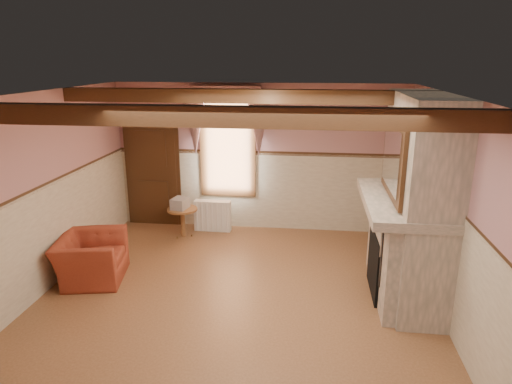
# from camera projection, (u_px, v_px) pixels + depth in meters

# --- Properties ---
(floor) EXTENTS (5.50, 6.00, 0.01)m
(floor) POSITION_uv_depth(u_px,v_px,m) (233.00, 304.00, 6.24)
(floor) COLOR brown
(floor) RESTS_ON ground
(ceiling) EXTENTS (5.50, 6.00, 0.01)m
(ceiling) POSITION_uv_depth(u_px,v_px,m) (230.00, 96.00, 5.44)
(ceiling) COLOR silver
(ceiling) RESTS_ON wall_back
(wall_back) EXTENTS (5.50, 0.02, 2.80)m
(wall_back) POSITION_uv_depth(u_px,v_px,m) (259.00, 158.00, 8.70)
(wall_back) COLOR #B57D81
(wall_back) RESTS_ON floor
(wall_front) EXTENTS (5.50, 0.02, 2.80)m
(wall_front) POSITION_uv_depth(u_px,v_px,m) (152.00, 349.00, 2.98)
(wall_front) COLOR #B57D81
(wall_front) RESTS_ON floor
(wall_left) EXTENTS (0.02, 6.00, 2.80)m
(wall_left) POSITION_uv_depth(u_px,v_px,m) (32.00, 199.00, 6.16)
(wall_left) COLOR #B57D81
(wall_left) RESTS_ON floor
(wall_right) EXTENTS (0.02, 6.00, 2.80)m
(wall_right) POSITION_uv_depth(u_px,v_px,m) (456.00, 216.00, 5.51)
(wall_right) COLOR #B57D81
(wall_right) RESTS_ON floor
(wainscot) EXTENTS (5.50, 6.00, 1.50)m
(wainscot) POSITION_uv_depth(u_px,v_px,m) (233.00, 253.00, 6.02)
(wainscot) COLOR beige
(wainscot) RESTS_ON floor
(chair_rail) EXTENTS (5.50, 6.00, 0.08)m
(chair_rail) POSITION_uv_depth(u_px,v_px,m) (232.00, 199.00, 5.81)
(chair_rail) COLOR black
(chair_rail) RESTS_ON wainscot
(firebox) EXTENTS (0.20, 0.95, 0.90)m
(firebox) POSITION_uv_depth(u_px,v_px,m) (380.00, 263.00, 6.44)
(firebox) COLOR black
(firebox) RESTS_ON floor
(armchair) EXTENTS (1.10, 1.20, 0.68)m
(armchair) POSITION_uv_depth(u_px,v_px,m) (91.00, 258.00, 6.86)
(armchair) COLOR maroon
(armchair) RESTS_ON floor
(side_table) EXTENTS (0.61, 0.61, 0.55)m
(side_table) POSITION_uv_depth(u_px,v_px,m) (183.00, 222.00, 8.54)
(side_table) COLOR brown
(side_table) RESTS_ON floor
(book_stack) EXTENTS (0.32, 0.36, 0.20)m
(book_stack) POSITION_uv_depth(u_px,v_px,m) (180.00, 203.00, 8.43)
(book_stack) COLOR #B7AD8C
(book_stack) RESTS_ON side_table
(radiator) EXTENTS (0.70, 0.19, 0.60)m
(radiator) POSITION_uv_depth(u_px,v_px,m) (213.00, 216.00, 8.82)
(radiator) COLOR silver
(radiator) RESTS_ON floor
(bowl) EXTENTS (0.31, 0.31, 0.08)m
(bowl) POSITION_uv_depth(u_px,v_px,m) (406.00, 198.00, 5.99)
(bowl) COLOR brown
(bowl) RESTS_ON mantel
(mantel_clock) EXTENTS (0.14, 0.24, 0.20)m
(mantel_clock) POSITION_uv_depth(u_px,v_px,m) (395.00, 177.00, 6.80)
(mantel_clock) COLOR black
(mantel_clock) RESTS_ON mantel
(oil_lamp) EXTENTS (0.11, 0.11, 0.28)m
(oil_lamp) POSITION_uv_depth(u_px,v_px,m) (398.00, 178.00, 6.61)
(oil_lamp) COLOR gold
(oil_lamp) RESTS_ON mantel
(candle_red) EXTENTS (0.06, 0.06, 0.16)m
(candle_red) POSITION_uv_depth(u_px,v_px,m) (413.00, 206.00, 5.56)
(candle_red) COLOR maroon
(candle_red) RESTS_ON mantel
(jar_yellow) EXTENTS (0.06, 0.06, 0.12)m
(jar_yellow) POSITION_uv_depth(u_px,v_px,m) (414.00, 208.00, 5.52)
(jar_yellow) COLOR gold
(jar_yellow) RESTS_ON mantel
(fireplace) EXTENTS (0.85, 2.00, 2.80)m
(fireplace) POSITION_uv_depth(u_px,v_px,m) (417.00, 200.00, 6.12)
(fireplace) COLOR gray
(fireplace) RESTS_ON floor
(mantel) EXTENTS (1.05, 2.05, 0.12)m
(mantel) POSITION_uv_depth(u_px,v_px,m) (403.00, 202.00, 6.16)
(mantel) COLOR gray
(mantel) RESTS_ON fireplace
(overmantel_mirror) EXTENTS (0.06, 1.44, 1.04)m
(overmantel_mirror) POSITION_uv_depth(u_px,v_px,m) (393.00, 158.00, 6.01)
(overmantel_mirror) COLOR silver
(overmantel_mirror) RESTS_ON fireplace
(door) EXTENTS (1.10, 0.10, 2.10)m
(door) POSITION_uv_depth(u_px,v_px,m) (153.00, 173.00, 8.99)
(door) COLOR black
(door) RESTS_ON floor
(window) EXTENTS (1.06, 0.08, 2.02)m
(window) POSITION_uv_depth(u_px,v_px,m) (228.00, 145.00, 8.67)
(window) COLOR white
(window) RESTS_ON wall_back
(window_drapes) EXTENTS (1.30, 0.14, 1.40)m
(window_drapes) POSITION_uv_depth(u_px,v_px,m) (226.00, 113.00, 8.41)
(window_drapes) COLOR gray
(window_drapes) RESTS_ON wall_back
(ceiling_beam_front) EXTENTS (5.50, 0.18, 0.20)m
(ceiling_beam_front) POSITION_uv_depth(u_px,v_px,m) (208.00, 116.00, 4.33)
(ceiling_beam_front) COLOR black
(ceiling_beam_front) RESTS_ON ceiling
(ceiling_beam_back) EXTENTS (5.50, 0.18, 0.20)m
(ceiling_beam_back) POSITION_uv_depth(u_px,v_px,m) (245.00, 96.00, 6.61)
(ceiling_beam_back) COLOR black
(ceiling_beam_back) RESTS_ON ceiling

